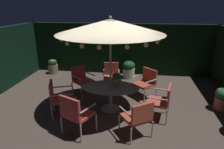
% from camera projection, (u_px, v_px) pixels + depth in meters
% --- Properties ---
extents(ground_plane, '(8.17, 7.28, 0.02)m').
position_uv_depth(ground_plane, '(108.00, 112.00, 5.65)').
color(ground_plane, brown).
extents(hedge_backdrop_rear, '(8.17, 0.30, 2.15)m').
position_uv_depth(hedge_backdrop_rear, '(120.00, 49.00, 8.55)').
color(hedge_backdrop_rear, black).
rests_on(hedge_backdrop_rear, ground_plane).
extents(patio_dining_table, '(1.63, 1.09, 0.70)m').
position_uv_depth(patio_dining_table, '(111.00, 91.00, 5.61)').
color(patio_dining_table, '#BCB4AA').
rests_on(patio_dining_table, ground_plane).
extents(patio_umbrella, '(2.80, 2.80, 2.62)m').
position_uv_depth(patio_umbrella, '(110.00, 26.00, 5.02)').
color(patio_umbrella, '#B6AFA8').
rests_on(patio_umbrella, ground_plane).
extents(centerpiece_planter, '(0.28, 0.28, 0.40)m').
position_uv_depth(centerpiece_planter, '(117.00, 78.00, 5.57)').
color(centerpiece_planter, tan).
rests_on(centerpiece_planter, patio_dining_table).
extents(patio_chair_north, '(0.64, 0.69, 0.95)m').
position_uv_depth(patio_chair_north, '(111.00, 75.00, 6.97)').
color(patio_chair_north, '#B7AEA5').
rests_on(patio_chair_north, ground_plane).
extents(patio_chair_northeast, '(0.81, 0.81, 0.95)m').
position_uv_depth(patio_chair_northeast, '(82.00, 78.00, 6.60)').
color(patio_chair_northeast, '#B8B0A7').
rests_on(patio_chair_northeast, ground_plane).
extents(patio_chair_east, '(0.77, 0.76, 0.97)m').
position_uv_depth(patio_chair_east, '(59.00, 96.00, 5.32)').
color(patio_chair_east, '#B7B5A3').
rests_on(patio_chair_east, ground_plane).
extents(patio_chair_southeast, '(0.81, 0.79, 1.01)m').
position_uv_depth(patio_chair_southeast, '(75.00, 112.00, 4.48)').
color(patio_chair_southeast, '#BBB0A4').
rests_on(patio_chair_southeast, ground_plane).
extents(patio_chair_south, '(0.81, 0.80, 0.91)m').
position_uv_depth(patio_chair_south, '(138.00, 116.00, 4.42)').
color(patio_chair_south, '#B9B6A3').
rests_on(patio_chair_south, ground_plane).
extents(patio_chair_southwest, '(0.69, 0.74, 0.93)m').
position_uv_depth(patio_chair_southwest, '(162.00, 99.00, 5.17)').
color(patio_chair_southwest, '#BAB7AB').
rests_on(patio_chair_southwest, ground_plane).
extents(patio_chair_west, '(0.84, 0.84, 0.92)m').
position_uv_depth(patio_chair_west, '(146.00, 81.00, 6.43)').
color(patio_chair_west, '#B9B7AB').
rests_on(patio_chair_west, ground_plane).
extents(potted_plant_back_center, '(0.50, 0.50, 0.71)m').
position_uv_depth(potted_plant_back_center, '(129.00, 69.00, 8.17)').
color(potted_plant_back_center, beige).
rests_on(potted_plant_back_center, ground_plane).
extents(potted_plant_back_right, '(0.43, 0.43, 0.64)m').
position_uv_depth(potted_plant_back_right, '(53.00, 66.00, 8.72)').
color(potted_plant_back_right, olive).
rests_on(potted_plant_back_right, ground_plane).
extents(potted_plant_front_corner, '(0.45, 0.45, 0.65)m').
position_uv_depth(potted_plant_front_corner, '(223.00, 98.00, 5.67)').
color(potted_plant_front_corner, '#AB5D4F').
rests_on(potted_plant_front_corner, ground_plane).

